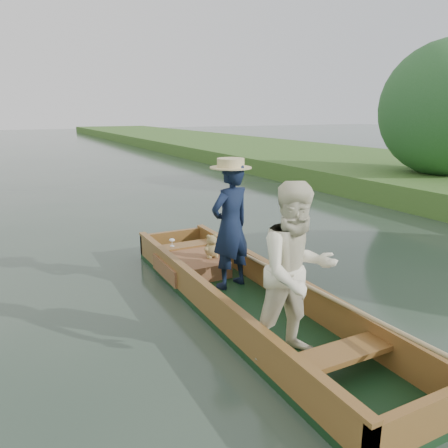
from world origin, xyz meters
name	(u,v)px	position (x,y,z in m)	size (l,w,h in m)	color
ground	(247,312)	(0.00, 0.00, 0.00)	(120.00, 120.00, 0.00)	#283D30
punt	(253,272)	(-0.05, -0.20, 0.59)	(1.15, 5.03, 1.75)	black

